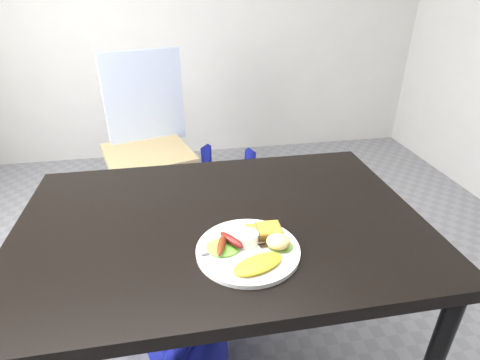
{
  "coord_description": "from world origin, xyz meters",
  "views": [
    {
      "loc": [
        -0.11,
        -0.93,
        1.38
      ],
      "look_at": [
        0.05,
        -0.05,
        0.9
      ],
      "focal_mm": 28.0,
      "sensor_mm": 36.0,
      "label": 1
    }
  ],
  "objects": [
    {
      "name": "dining_chair",
      "position": [
        -0.29,
        1.19,
        0.45
      ],
      "size": [
        0.6,
        0.6,
        0.06
      ],
      "primitive_type": "cube",
      "rotation": [
        0.0,
        0.0,
        0.28
      ],
      "color": "#A38A59",
      "rests_on": "ground"
    },
    {
      "name": "toast_b",
      "position": [
        0.12,
        -0.12,
        0.78
      ],
      "size": [
        0.07,
        0.07,
        0.01
      ],
      "primitive_type": "cube",
      "rotation": [
        0.0,
        0.0,
        -0.03
      ],
      "color": "brown",
      "rests_on": "toast_a"
    },
    {
      "name": "potato_salad",
      "position": [
        0.13,
        -0.18,
        0.79
      ],
      "size": [
        0.08,
        0.07,
        0.03
      ],
      "primitive_type": "ellipsoid",
      "rotation": [
        0.0,
        0.0,
        -0.32
      ],
      "color": "beige",
      "rests_on": "lettuce_right"
    },
    {
      "name": "sausage_a",
      "position": [
        -0.02,
        -0.17,
        0.78
      ],
      "size": [
        0.04,
        0.09,
        0.02
      ],
      "primitive_type": "ellipsoid",
      "rotation": [
        0.0,
        0.0,
        -0.27
      ],
      "color": "#60320D",
      "rests_on": "lettuce_left"
    },
    {
      "name": "dining_table",
      "position": [
        0.0,
        0.0,
        0.73
      ],
      "size": [
        1.2,
        0.8,
        0.04
      ],
      "primitive_type": "cube",
      "color": "black",
      "rests_on": "ground"
    },
    {
      "name": "omelette",
      "position": [
        0.06,
        -0.24,
        0.77
      ],
      "size": [
        0.15,
        0.11,
        0.02
      ],
      "primitive_type": "ellipsoid",
      "rotation": [
        0.0,
        0.0,
        0.36
      ],
      "color": "yellow",
      "rests_on": "plate"
    },
    {
      "name": "ramekin",
      "position": [
        0.05,
        -0.15,
        0.78
      ],
      "size": [
        0.07,
        0.07,
        0.03
      ],
      "primitive_type": "cylinder",
      "rotation": [
        0.0,
        0.0,
        -0.29
      ],
      "color": "white",
      "rests_on": "plate"
    },
    {
      "name": "person",
      "position": [
        0.03,
        0.72,
        0.86
      ],
      "size": [
        0.7,
        0.55,
        1.72
      ],
      "primitive_type": "imported",
      "rotation": [
        0.0,
        0.0,
        2.9
      ],
      "color": "navy",
      "rests_on": "ground"
    },
    {
      "name": "lettuce_right",
      "position": [
        0.13,
        -0.18,
        0.77
      ],
      "size": [
        0.09,
        0.08,
        0.01
      ],
      "primitive_type": "ellipsoid",
      "rotation": [
        0.0,
        0.0,
        -0.4
      ],
      "color": "#578630",
      "rests_on": "plate"
    },
    {
      "name": "plate",
      "position": [
        0.05,
        -0.17,
        0.76
      ],
      "size": [
        0.27,
        0.27,
        0.01
      ],
      "primitive_type": "cylinder",
      "color": "white",
      "rests_on": "dining_table"
    },
    {
      "name": "lettuce_left",
      "position": [
        -0.01,
        -0.16,
        0.77
      ],
      "size": [
        0.1,
        0.09,
        0.01
      ],
      "primitive_type": "ellipsoid",
      "rotation": [
        0.0,
        0.0,
        -0.06
      ],
      "color": "#5B962C",
      "rests_on": "plate"
    },
    {
      "name": "sausage_b",
      "position": [
        0.01,
        -0.15,
        0.78
      ],
      "size": [
        0.07,
        0.09,
        0.02
      ],
      "primitive_type": "ellipsoid",
      "rotation": [
        0.0,
        0.0,
        0.57
      ],
      "color": "maroon",
      "rests_on": "lettuce_left"
    },
    {
      "name": "fork",
      "position": [
        0.0,
        -0.17,
        0.76
      ],
      "size": [
        0.15,
        0.04,
        0.0
      ],
      "primitive_type": "cube",
      "rotation": [
        0.0,
        0.0,
        0.15
      ],
      "color": "#ADAFB7",
      "rests_on": "plate"
    },
    {
      "name": "toast_a",
      "position": [
        0.09,
        -0.11,
        0.77
      ],
      "size": [
        0.08,
        0.08,
        0.01
      ],
      "primitive_type": "cube",
      "rotation": [
        0.0,
        0.0,
        -0.2
      ],
      "color": "brown",
      "rests_on": "plate"
    }
  ]
}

